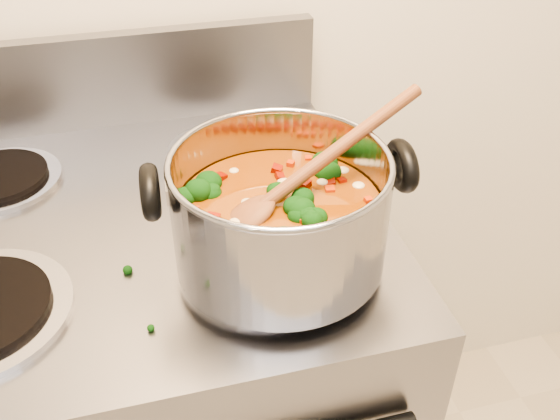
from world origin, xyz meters
name	(u,v)px	position (x,y,z in m)	size (l,w,h in m)	color
electric_range	(158,415)	(-0.03, 1.16, 0.47)	(0.73, 0.66, 1.08)	gray
stockpot	(280,215)	(0.16, 1.01, 1.00)	(0.32, 0.26, 0.16)	#97979E
wooden_spoon	(294,182)	(0.18, 1.01, 1.04)	(0.29, 0.12, 0.12)	brown
cooktop_crumbs	(258,327)	(0.11, 0.91, 0.92)	(0.33, 0.20, 0.01)	black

